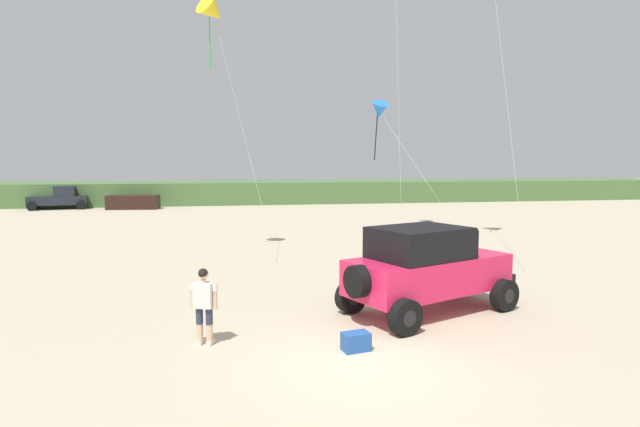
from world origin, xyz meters
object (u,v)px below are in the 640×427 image
Objects in this scene: jeep at (427,267)px; person_watching at (204,302)px; cooler_box at (356,342)px; kite_white_parafoil at (379,111)px; distant_sedan at (133,202)px; kite_blue_swept at (213,11)px; distant_pickup at (60,198)px.

jeep is 5.77m from person_watching.
kite_white_parafoil reaches higher than cooler_box.
kite_blue_swept is at bearing -66.73° from distant_sedan.
distant_pickup is at bearing 131.97° from kite_white_parafoil.
jeep reaches higher than distant_sedan.
jeep is 11.94m from kite_white_parafoil.
kite_blue_swept is at bearing 89.47° from person_watching.
kite_blue_swept is at bearing 93.51° from cooler_box.
cooler_box is (-2.49, -2.29, -1.01)m from jeep.
person_watching is 0.34× the size of distant_pickup.
distant_sedan is at bearing 95.52° from cooler_box.
jeep is 35.53m from distant_sedan.
kite_white_parafoil is (7.44, 1.38, -3.69)m from kite_blue_swept.
distant_sedan is 0.61× the size of kite_white_parafoil.
jeep is at bearing -62.78° from distant_sedan.
cooler_box is at bearing -65.34° from distant_pickup.
kite_white_parafoil reaches higher than distant_pickup.
distant_pickup is at bearing 110.98° from person_watching.
kite_blue_swept is (13.73, -24.92, 9.05)m from distant_pickup.
person_watching is at bearing -122.16° from kite_white_parafoil.
kite_white_parafoil is (14.99, -22.43, 5.70)m from distant_sedan.
jeep is 3.53m from cooler_box.
cooler_box is 40.11m from distant_pickup.
cooler_box is 15.43m from kite_blue_swept.
cooler_box is 0.05× the size of kite_blue_swept.
distant_pickup is at bearing 119.37° from jeep.
cooler_box is 0.11× the size of distant_pickup.
cooler_box is (3.10, -0.91, -0.75)m from person_watching.
person_watching is 38.06m from distant_pickup.
kite_blue_swept is (-3.00, 11.53, 9.80)m from cooler_box.
kite_blue_swept is 1.55× the size of kite_white_parafoil.
cooler_box is 0.13× the size of distant_sedan.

